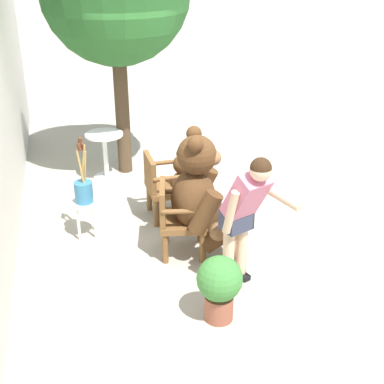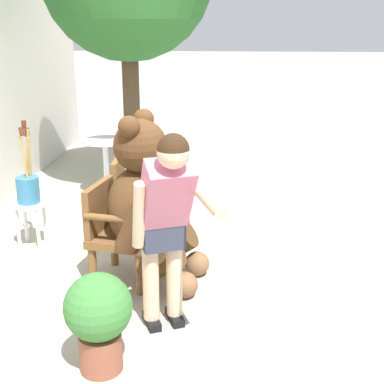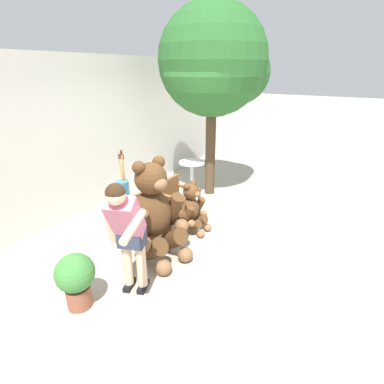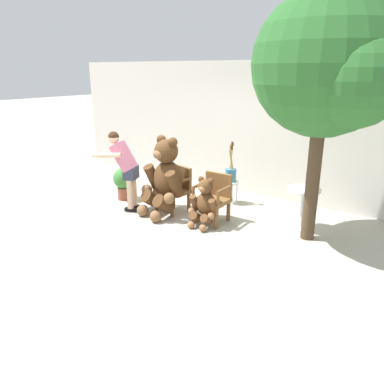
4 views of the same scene
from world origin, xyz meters
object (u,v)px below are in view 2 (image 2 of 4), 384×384
white_stool (30,212)px  round_side_table (106,161)px  wooden_chair_left (118,229)px  teddy_bear_small (164,199)px  potted_plant (99,316)px  teddy_bear_large (147,202)px  wooden_chair_right (135,196)px  person_visitor (166,216)px  brush_bucket (28,186)px

white_stool → round_side_table: size_ratio=0.64×
wooden_chair_left → teddy_bear_small: size_ratio=0.98×
white_stool → potted_plant: 2.22m
white_stool → round_side_table: bearing=-13.3°
teddy_bear_small → white_stool: bearing=101.3°
teddy_bear_large → round_side_table: (2.31, 0.88, -0.28)m
teddy_bear_small → round_side_table: (1.40, 0.91, 0.02)m
teddy_bear_large → wooden_chair_right: bearing=15.9°
teddy_bear_large → person_visitor: person_visitor is taller
white_stool → wooden_chair_left: bearing=-121.8°
teddy_bear_small → white_stool: 1.33m
white_stool → person_visitor: bearing=-133.2°
person_visitor → white_stool: size_ratio=3.31×
wooden_chair_left → white_stool: size_ratio=1.87×
person_visitor → brush_bucket: (1.43, 1.52, -0.28)m
wooden_chair_right → teddy_bear_large: size_ratio=0.58×
white_stool → brush_bucket: size_ratio=0.56×
wooden_chair_left → round_side_table: size_ratio=1.19×
wooden_chair_right → potted_plant: size_ratio=1.26×
wooden_chair_right → person_visitor: person_visitor is taller
wooden_chair_left → potted_plant: wooden_chair_left is taller
brush_bucket → round_side_table: (1.66, -0.39, -0.18)m
white_stool → teddy_bear_small: bearing=-78.7°
teddy_bear_small → wooden_chair_left: bearing=162.0°
wooden_chair_right → teddy_bear_large: teddy_bear_large is taller
white_stool → potted_plant: potted_plant is taller
wooden_chair_left → white_stool: wooden_chair_left is taller
potted_plant → teddy_bear_small: bearing=-4.3°
white_stool → round_side_table: 1.71m
teddy_bear_small → potted_plant: 2.17m
person_visitor → potted_plant: 0.79m
teddy_bear_small → potted_plant: size_ratio=1.29×
wooden_chair_right → teddy_bear_large: (-0.91, -0.26, 0.26)m
wooden_chair_right → round_side_table: (1.40, 0.62, -0.01)m
wooden_chair_left → wooden_chair_right: bearing=0.1°
teddy_bear_large → white_stool: bearing=62.7°
wooden_chair_left → round_side_table: (2.29, 0.62, -0.01)m
wooden_chair_left → wooden_chair_right: size_ratio=1.00×
wooden_chair_right → person_visitor: bearing=-163.1°
wooden_chair_left → teddy_bear_small: teddy_bear_small is taller
teddy_bear_large → round_side_table: 2.49m
brush_bucket → wooden_chair_right: bearing=-75.8°
wooden_chair_right → teddy_bear_small: 0.29m
round_side_table → wooden_chair_left: bearing=-164.9°
wooden_chair_right → potted_plant: wooden_chair_right is taller
wooden_chair_left → wooden_chair_right: (0.88, 0.00, 0.00)m
teddy_bear_small → brush_bucket: brush_bucket is taller
teddy_bear_small → white_stool: (-0.26, 1.30, -0.08)m
person_visitor → brush_bucket: 2.11m
wooden_chair_left → brush_bucket: 1.20m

